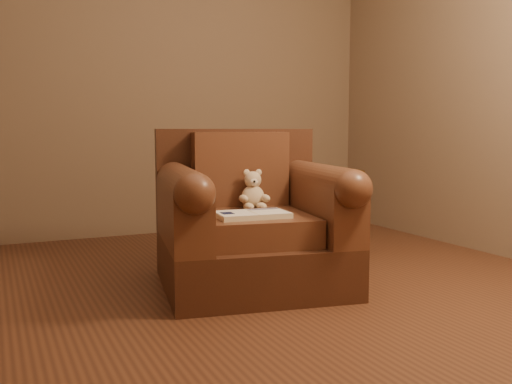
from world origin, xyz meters
name	(u,v)px	position (x,y,z in m)	size (l,w,h in m)	color
floor	(248,293)	(0.00, 0.00, 0.00)	(4.00, 4.00, 0.00)	#59311E
armchair	(250,225)	(0.09, 0.17, 0.35)	(1.15, 1.11, 0.90)	#452517
teddy_bear	(253,194)	(0.15, 0.24, 0.52)	(0.17, 0.20, 0.24)	beige
guidebook	(252,215)	(0.00, -0.05, 0.44)	(0.40, 0.26, 0.03)	beige
side_table	(333,210)	(0.95, 0.63, 0.33)	(0.43, 0.43, 0.60)	gold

